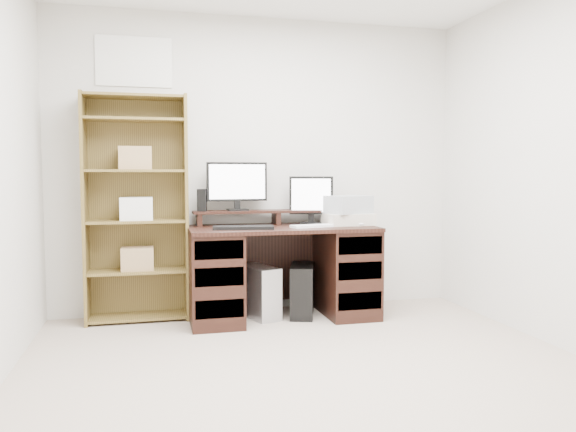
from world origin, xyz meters
name	(u,v)px	position (x,y,z in m)	size (l,w,h in m)	color
room	(332,159)	(0.00, 0.00, 1.25)	(3.54, 4.04, 2.54)	#B6A391
desk	(282,270)	(0.11, 1.64, 0.39)	(1.50, 0.70, 0.75)	black
riser_shelf	(276,213)	(0.11, 1.85, 0.84)	(1.40, 0.22, 0.12)	black
monitor_wide	(237,184)	(-0.22, 1.87, 1.09)	(0.51, 0.14, 0.40)	black
monitor_small	(311,198)	(0.40, 1.79, 0.97)	(0.36, 0.20, 0.40)	black
speaker	(202,200)	(-0.51, 1.85, 0.96)	(0.07, 0.07, 0.18)	black
keyboard_black	(243,228)	(-0.23, 1.48, 0.76)	(0.46, 0.15, 0.03)	black
keyboard_white	(316,226)	(0.36, 1.52, 0.76)	(0.41, 0.12, 0.02)	white
mouse	(360,224)	(0.74, 1.53, 0.77)	(0.08, 0.05, 0.03)	white
printer	(348,219)	(0.68, 1.65, 0.80)	(0.38, 0.29, 0.10)	beige
basket	(348,205)	(0.68, 1.65, 0.92)	(0.35, 0.25, 0.15)	#9AA1A5
tower_silver	(259,292)	(-0.07, 1.69, 0.21)	(0.19, 0.42, 0.42)	#ADAFB4
tower_black	(302,290)	(0.29, 1.66, 0.21)	(0.30, 0.46, 0.42)	black
bookshelf	(137,206)	(-1.03, 1.86, 0.92)	(0.80, 0.30, 1.80)	brown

